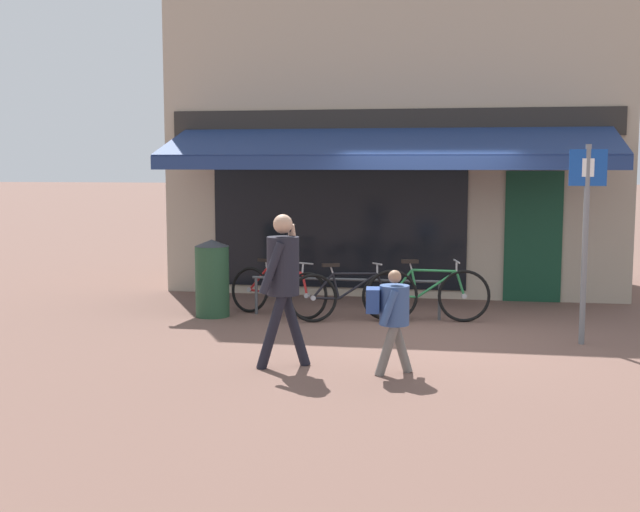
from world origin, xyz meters
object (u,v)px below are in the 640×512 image
bicycle_red (278,291)px  litter_bin (212,278)px  pedestrian_child (391,310)px  parking_sign (586,223)px  bicycle_black (349,295)px  pedestrian_adult (283,274)px  bicycle_green (428,294)px

bicycle_red → litter_bin: (-0.92, -0.23, 0.20)m
pedestrian_child → parking_sign: bearing=34.0°
bicycle_black → pedestrian_adult: 2.79m
pedestrian_child → litter_bin: 3.97m
pedestrian_adult → pedestrian_child: size_ratio=1.51×
bicycle_black → pedestrian_child: size_ratio=1.48×
pedestrian_child → parking_sign: (2.20, 1.81, 0.82)m
bicycle_red → bicycle_green: size_ratio=0.94×
bicycle_green → pedestrian_child: (-0.26, -2.90, 0.28)m
bicycle_green → pedestrian_child: 2.92m
pedestrian_child → litter_bin: bearing=130.2°
bicycle_green → bicycle_black: bearing=177.9°
bicycle_red → bicycle_green: 2.19m
parking_sign → bicycle_green: bearing=150.7°
bicycle_green → litter_bin: bearing=173.7°
bicycle_black → pedestrian_adult: pedestrian_adult is taller
bicycle_red → bicycle_green: (2.18, -0.11, 0.03)m
bicycle_green → parking_sign: 2.48m
bicycle_green → parking_sign: parking_sign is taller
bicycle_red → parking_sign: (4.12, -1.20, 1.13)m
litter_bin → pedestrian_adult: bearing=-58.4°
pedestrian_adult → pedestrian_child: bearing=-8.7°
bicycle_green → pedestrian_child: size_ratio=1.55×
bicycle_black → bicycle_green: bearing=-12.9°
bicycle_red → litter_bin: 0.97m
bicycle_black → bicycle_red: bearing=148.5°
bicycle_green → parking_sign: bearing=-37.9°
pedestrian_adult → parking_sign: bearing=22.4°
pedestrian_child → litter_bin: litter_bin is taller
bicycle_black → parking_sign: (3.03, -0.96, 1.13)m
parking_sign → pedestrian_child: bearing=-140.5°
bicycle_black → pedestrian_adult: (-0.35, -2.69, 0.66)m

